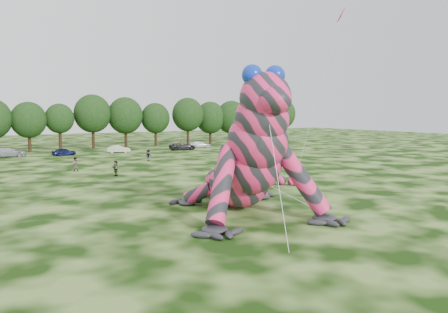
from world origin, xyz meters
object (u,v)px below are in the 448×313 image
tree_8 (29,127)px  tree_13 (188,121)px  tree_9 (60,127)px  tree_14 (210,123)px  tree_17 (281,120)px  spectator_5 (116,168)px  flying_kite (337,28)px  tree_10 (93,122)px  tree_11 (125,122)px  inflatable_gecko (234,139)px  tree_16 (253,122)px  tree_12 (156,125)px  spectator_2 (148,155)px  car_3 (9,152)px  car_5 (119,149)px  spectator_1 (75,164)px  tree_15 (232,122)px  car_4 (64,152)px  car_7 (200,145)px  car_6 (183,146)px

tree_8 → tree_13: (31.35, 0.14, 0.59)m
tree_8 → tree_9: (5.28, 0.36, -0.13)m
tree_8 → tree_14: tree_14 is taller
tree_14 → tree_17: bearing=-6.4°
tree_14 → spectator_5: tree_14 is taller
flying_kite → tree_8: (-22.04, 52.87, -10.80)m
tree_10 → tree_11: bearing=-3.4°
tree_9 → inflatable_gecko: bearing=-87.2°
tree_16 → tree_12: bearing=-176.3°
tree_17 → spectator_2: tree_17 is taller
car_3 → car_5: car_3 is taller
tree_12 → tree_17: (31.94, -1.08, 0.66)m
tree_8 → tree_11: (18.00, 1.21, 0.56)m
tree_17 → tree_9: bearing=179.2°
inflatable_gecko → tree_14: inflatable_gecko is taller
spectator_1 → spectator_5: 6.92m
tree_15 → spectator_5: (-37.89, -37.25, -3.96)m
tree_17 → flying_kite: bearing=-123.0°
flying_kite → tree_13: flying_kite is taller
tree_9 → tree_10: size_ratio=0.83×
tree_10 → spectator_5: 38.91m
tree_14 → car_5: tree_14 is taller
tree_17 → tree_15: bearing=175.3°
tree_14 → car_4: bearing=-160.8°
tree_10 → spectator_2: 26.12m
flying_kite → tree_8: 58.29m
inflatable_gecko → tree_16: bearing=63.9°
tree_11 → car_4: (-13.99, -11.21, -4.39)m
tree_11 → tree_16: (31.66, 1.18, -0.35)m
tree_14 → tree_15: (5.01, -0.95, 0.12)m
tree_17 → spectator_1: size_ratio=6.03×
car_7 → spectator_5: size_ratio=2.58×
car_3 → car_5: size_ratio=1.26×
car_6 → spectator_2: spectator_2 is taller
tree_17 → spectator_5: bearing=-144.9°
tree_12 → car_7: tree_12 is taller
tree_11 → car_7: size_ratio=2.28×
tree_15 → car_7: size_ratio=2.18×
tree_10 → spectator_1: bearing=-107.4°
tree_16 → car_4: (-45.66, -12.39, -4.05)m
tree_17 → car_7: size_ratio=2.33×
tree_14 → car_6: (-12.41, -11.96, -4.00)m
tree_11 → car_6: tree_11 is taller
flying_kite → tree_15: 58.43m
tree_17 → tree_13: bearing=178.9°
tree_13 → car_5: 20.91m
tree_10 → spectator_1: tree_10 is taller
car_5 → tree_14: bearing=-54.3°
tree_13 → spectator_5: (-26.55, -36.61, -4.21)m
tree_8 → tree_16: tree_16 is taller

